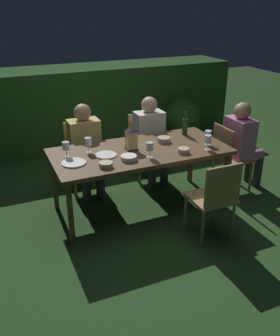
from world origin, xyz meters
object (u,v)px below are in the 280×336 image
Objects in this scene: person_in_mustard at (86,146)px; bowl_salad at (164,139)px; chair_side_right_b at (145,142)px; chair_side_right_a at (83,152)px; bowl_olives at (106,164)px; plate_b at (74,163)px; dining_table at (140,154)px; wine_glass_a at (208,140)px; wine_glass_c at (88,142)px; potted_plant_by_hedge at (184,119)px; wine_glass_b at (150,147)px; wine_glass_e at (66,147)px; person_in_pink at (243,142)px; chair_side_left_b at (215,197)px; wine_glass_d at (208,135)px; bowl_dip at (129,158)px; bowl_bread at (183,150)px; chair_head_far at (229,155)px; plate_a at (106,155)px; green_bottle_on_table at (185,126)px; person_in_cream at (151,136)px.

person_in_mustard is 0.98m from bowl_salad.
person_in_mustard is 1.32× the size of chair_side_right_b.
bowl_olives is at bearing -92.78° from chair_side_right_a.
chair_side_right_a reaches higher than plate_b.
dining_table is 0.77m from wine_glass_a.
potted_plant_by_hedge is at bearing 36.11° from wine_glass_c.
wine_glass_c is at bearing -143.89° from potted_plant_by_hedge.
wine_glass_b reaches higher than bowl_salad.
wine_glass_e is at bearing 179.62° from bowl_salad.
person_in_pink is 1.32× the size of chair_side_left_b.
wine_glass_c and wine_glass_d have the same top height.
bowl_salad is at bearing -0.38° from wine_glass_e.
potted_plant_by_hedge is (2.31, 1.75, -0.30)m from plate_b.
dining_table is 11.68× the size of bowl_dip.
person_in_mustard reaches higher than bowl_bread.
wine_glass_b is 0.81m from plate_b.
chair_head_far is at bearing 11.26° from wine_glass_b.
chair_side_right_a is 5.15× the size of wine_glass_e.
potted_plant_by_hedge is at bearing 37.22° from plate_b.
wine_glass_b is 0.49m from plate_a.
green_bottle_on_table reaches higher than chair_side_right_a.
wine_glass_e is at bearing -116.06° from chair_side_right_a.
potted_plant_by_hedge is at bearing 37.04° from chair_side_right_b.
chair_side_right_b is at bearing 58.03° from bowl_dip.
chair_side_right_a is at bearing 70.47° from plate_b.
potted_plant_by_hedge is (0.10, 1.67, -0.17)m from person_in_pink.
wine_glass_b is 0.40m from bowl_bread.
plate_b is (-1.46, 0.22, -0.11)m from wine_glass_a.
wine_glass_d is 1.20m from plate_a.
plate_b is 1.19m from bowl_bread.
dining_table is 0.79m from person_in_cream.
bowl_dip is at bearing -127.35° from person_in_cream.
person_in_mustard is 0.68m from plate_a.
plate_b reaches higher than dining_table.
person_in_cream is 1.42× the size of potted_plant_by_hedge.
person_in_pink is 1.32× the size of chair_side_right_b.
person_in_pink is 1.42× the size of potted_plant_by_hedge.
plate_a is at bearing 10.51° from plate_b.
wine_glass_c is (-0.99, 1.01, 0.39)m from chair_side_left_b.
chair_side_left_b is at bearing -139.23° from person_in_pink.
chair_side_left_b is at bearing -116.06° from wine_glass_d.
wine_glass_c is 0.91m from bowl_salad.
person_in_mustard is at bearing 132.18° from bowl_bread.
person_in_cream is 1.32× the size of chair_side_left_b.
wine_glass_d is (-0.46, -0.17, 0.39)m from chair_head_far.
wine_glass_b is (-0.68, 0.05, 0.00)m from wine_glass_a.
wine_glass_c is 0.50m from bowl_dip.
chair_side_left_b is (-0.79, -0.85, 0.00)m from chair_head_far.
chair_side_right_a is at bearing 81.51° from wine_glass_c.
bowl_olives is 0.95m from bowl_salad.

